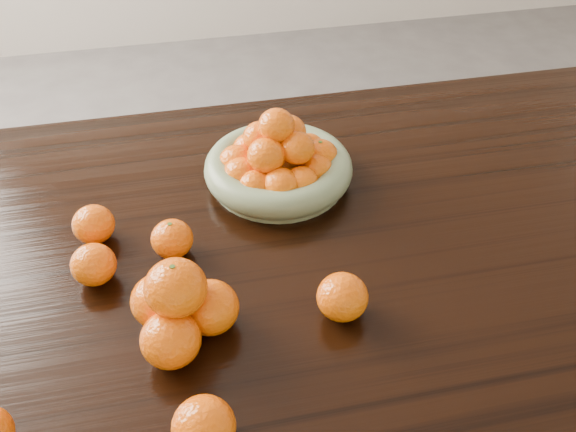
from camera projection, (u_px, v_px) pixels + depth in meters
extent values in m
cube|color=black|center=(302.00, 249.00, 1.16)|extent=(2.00, 1.00, 0.04)
cylinder|color=gray|center=(278.00, 179.00, 1.27)|extent=(0.26, 0.26, 0.01)
torus|color=gray|center=(278.00, 167.00, 1.26)|extent=(0.29, 0.29, 0.06)
ellipsoid|color=orange|center=(309.00, 148.00, 1.29)|extent=(0.07, 0.07, 0.06)
ellipsoid|color=orange|center=(288.00, 142.00, 1.31)|extent=(0.06, 0.06, 0.06)
ellipsoid|color=orange|center=(264.00, 141.00, 1.31)|extent=(0.07, 0.07, 0.07)
ellipsoid|color=orange|center=(250.00, 150.00, 1.28)|extent=(0.07, 0.07, 0.07)
ellipsoid|color=orange|center=(237.00, 162.00, 1.25)|extent=(0.07, 0.07, 0.07)
ellipsoid|color=orange|center=(242.00, 174.00, 1.22)|extent=(0.07, 0.07, 0.07)
ellipsoid|color=orange|center=(255.00, 186.00, 1.19)|extent=(0.07, 0.07, 0.06)
ellipsoid|color=orange|center=(281.00, 186.00, 1.19)|extent=(0.07, 0.07, 0.07)
ellipsoid|color=orange|center=(301.00, 183.00, 1.20)|extent=(0.07, 0.07, 0.06)
ellipsoid|color=orange|center=(316.00, 170.00, 1.23)|extent=(0.07, 0.07, 0.06)
ellipsoid|color=orange|center=(320.00, 157.00, 1.26)|extent=(0.07, 0.07, 0.07)
ellipsoid|color=orange|center=(282.00, 163.00, 1.25)|extent=(0.07, 0.07, 0.06)
ellipsoid|color=orange|center=(288.00, 132.00, 1.25)|extent=(0.07, 0.07, 0.07)
ellipsoid|color=orange|center=(260.00, 137.00, 1.24)|extent=(0.07, 0.07, 0.06)
ellipsoid|color=orange|center=(266.00, 155.00, 1.19)|extent=(0.07, 0.07, 0.07)
ellipsoid|color=orange|center=(297.00, 148.00, 1.20)|extent=(0.07, 0.07, 0.06)
ellipsoid|color=orange|center=(276.00, 126.00, 1.20)|extent=(0.07, 0.07, 0.06)
ellipsoid|color=orange|center=(171.00, 339.00, 0.92)|extent=(0.09, 0.09, 0.08)
ellipsoid|color=orange|center=(210.00, 307.00, 0.97)|extent=(0.09, 0.09, 0.08)
ellipsoid|color=orange|center=(160.00, 301.00, 0.98)|extent=(0.09, 0.09, 0.08)
ellipsoid|color=orange|center=(176.00, 288.00, 0.92)|extent=(0.09, 0.09, 0.09)
ellipsoid|color=orange|center=(172.00, 239.00, 1.10)|extent=(0.07, 0.07, 0.07)
ellipsoid|color=orange|center=(204.00, 427.00, 0.82)|extent=(0.08, 0.08, 0.08)
ellipsoid|color=orange|center=(342.00, 297.00, 0.99)|extent=(0.08, 0.08, 0.08)
ellipsoid|color=orange|center=(94.00, 224.00, 1.12)|extent=(0.07, 0.07, 0.07)
ellipsoid|color=orange|center=(94.00, 265.00, 1.05)|extent=(0.07, 0.07, 0.07)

